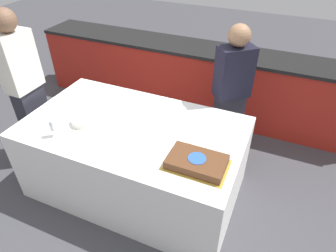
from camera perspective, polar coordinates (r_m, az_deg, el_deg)
ground_plane at (r=3.21m, az=-5.77°, el=-11.14°), size 14.00×14.00×0.00m
back_counter at (r=4.15m, az=4.77°, el=8.98°), size 4.40×0.58×0.92m
dining_table at (r=2.94m, az=-6.22°, el=-6.05°), size 1.99×1.16×0.77m
cake at (r=2.28m, az=5.50°, el=-6.81°), size 0.48×0.32×0.07m
plate_stack at (r=2.80m, az=-15.86°, el=0.93°), size 0.21×0.21×0.05m
wine_glass at (r=2.68m, az=-21.13°, el=-0.01°), size 0.07×0.07×0.16m
side_plate_near_cake at (r=2.53m, az=6.27°, el=-2.74°), size 0.20×0.20×0.00m
side_plate_right_edge at (r=2.63m, az=0.55°, el=-0.69°), size 0.20×0.20×0.00m
person_cutting_cake at (r=3.11m, az=11.84°, el=5.51°), size 0.39×0.37×1.54m
person_seated_left at (r=3.35m, az=-25.43°, el=6.40°), size 0.22×0.35×1.67m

